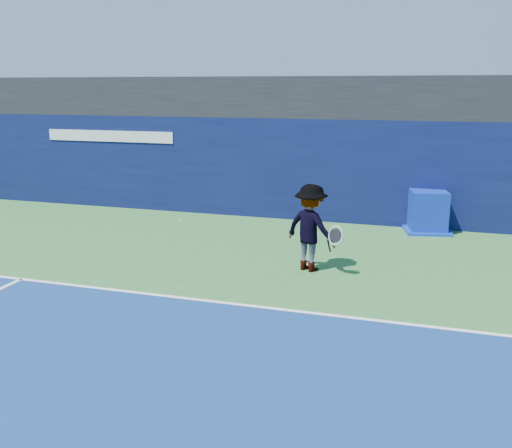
# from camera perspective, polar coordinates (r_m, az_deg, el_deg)

# --- Properties ---
(ground) EXTENTS (80.00, 80.00, 0.00)m
(ground) POSITION_cam_1_polar(r_m,az_deg,el_deg) (8.02, -7.52, -15.79)
(ground) COLOR #327032
(ground) RESTS_ON ground
(baseline) EXTENTS (24.00, 0.10, 0.01)m
(baseline) POSITION_cam_1_polar(r_m,az_deg,el_deg) (10.54, -0.67, -8.17)
(baseline) COLOR white
(baseline) RESTS_ON ground
(stadium_band) EXTENTS (36.00, 3.00, 1.20)m
(stadium_band) POSITION_cam_1_polar(r_m,az_deg,el_deg) (18.07, 7.79, 12.49)
(stadium_band) COLOR black
(stadium_band) RESTS_ON back_wall_assembly
(back_wall_assembly) EXTENTS (36.00, 1.03, 3.00)m
(back_wall_assembly) POSITION_cam_1_polar(r_m,az_deg,el_deg) (17.25, 6.99, 5.46)
(back_wall_assembly) COLOR #0B123D
(back_wall_assembly) RESTS_ON ground
(equipment_cart) EXTENTS (1.42, 1.42, 1.14)m
(equipment_cart) POSITION_cam_1_polar(r_m,az_deg,el_deg) (16.39, 16.78, 1.07)
(equipment_cart) COLOR #0B229E
(equipment_cart) RESTS_ON ground
(tennis_player) EXTENTS (1.47, 1.15, 1.90)m
(tennis_player) POSITION_cam_1_polar(r_m,az_deg,el_deg) (12.34, 5.49, -0.38)
(tennis_player) COLOR white
(tennis_player) RESTS_ON ground
(tennis_ball) EXTENTS (0.06, 0.06, 0.06)m
(tennis_ball) POSITION_cam_1_polar(r_m,az_deg,el_deg) (13.58, -7.54, 0.38)
(tennis_ball) COLOR #CDF21A
(tennis_ball) RESTS_ON ground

